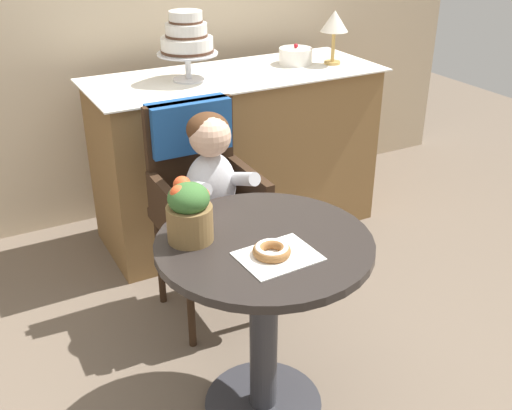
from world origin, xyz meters
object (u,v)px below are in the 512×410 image
at_px(seated_child, 214,183).
at_px(round_layer_cake, 296,56).
at_px(donut_front, 272,250).
at_px(cafe_table, 264,294).
at_px(wicker_chair, 200,177).
at_px(flower_vase, 189,211).
at_px(table_lamp, 334,23).
at_px(tiered_cake_stand, 187,39).

height_order(seated_child, round_layer_cake, round_layer_cake).
bearing_deg(donut_front, seated_child, 80.73).
height_order(cafe_table, wicker_chair, wicker_chair).
relative_size(cafe_table, flower_vase, 3.51).
xyz_separation_m(cafe_table, table_lamp, (1.11, 1.24, 0.61)).
bearing_deg(table_lamp, donut_front, -130.42).
distance_m(donut_front, round_layer_cake, 1.74).
xyz_separation_m(seated_child, donut_front, (-0.11, -0.66, 0.06)).
distance_m(wicker_chair, tiered_cake_stand, 0.77).
bearing_deg(seated_child, tiered_cake_stand, 74.44).
bearing_deg(tiered_cake_stand, flower_vase, -112.71).
relative_size(seated_child, table_lamp, 2.55).
bearing_deg(table_lamp, round_layer_cake, 150.27).
xyz_separation_m(seated_child, tiered_cake_stand, (0.20, 0.73, 0.43)).
bearing_deg(donut_front, wicker_chair, 82.47).
bearing_deg(tiered_cake_stand, round_layer_cake, 3.55).
xyz_separation_m(donut_front, table_lamp, (1.14, 1.33, 0.38)).
bearing_deg(seated_child, donut_front, -99.27).
height_order(round_layer_cake, table_lamp, table_lamp).
relative_size(wicker_chair, flower_vase, 4.65).
distance_m(seated_child, flower_vase, 0.56).
distance_m(seated_child, round_layer_cake, 1.18).
bearing_deg(cafe_table, wicker_chair, 83.52).
height_order(tiered_cake_stand, round_layer_cake, tiered_cake_stand).
height_order(wicker_chair, donut_front, wicker_chair).
relative_size(wicker_chair, tiered_cake_stand, 2.83).
relative_size(donut_front, table_lamp, 0.42).
xyz_separation_m(cafe_table, round_layer_cake, (0.94, 1.34, 0.43)).
bearing_deg(table_lamp, flower_vase, -139.64).
relative_size(seated_child, flower_vase, 3.54).
distance_m(donut_front, tiered_cake_stand, 1.47).
xyz_separation_m(cafe_table, seated_child, (0.08, 0.57, 0.17)).
distance_m(donut_front, table_lamp, 1.79).
height_order(cafe_table, table_lamp, table_lamp).
relative_size(seated_child, donut_front, 6.01).
relative_size(wicker_chair, table_lamp, 3.35).
bearing_deg(round_layer_cake, tiered_cake_stand, -176.45).
relative_size(donut_front, round_layer_cake, 0.67).
relative_size(cafe_table, seated_child, 0.99).
bearing_deg(table_lamp, tiered_cake_stand, 175.84).
bearing_deg(flower_vase, table_lamp, 40.36).
bearing_deg(seated_child, wicker_chair, 90.00).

